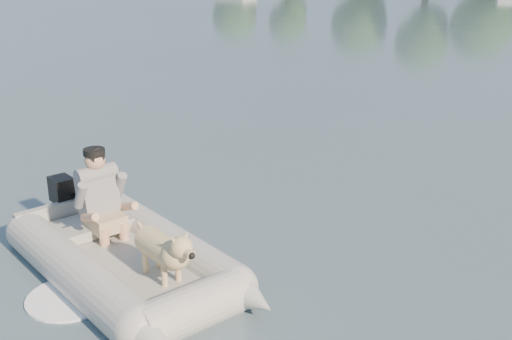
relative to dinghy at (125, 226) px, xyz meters
The scene contains 5 objects.
water 0.63m from the dinghy, 149.46° to the right, with size 160.00×160.00×0.00m, color slate.
dinghy is the anchor object (origin of this frame).
man 0.77m from the dinghy, 157.21° to the left, with size 0.77×0.66×1.14m, color slate, non-canonical shape.
dog 0.69m from the dinghy, 13.98° to the right, with size 0.99×0.35×0.66m, color tan, non-canonical shape.
outboard_motor 1.79m from the dinghy, 161.45° to the left, with size 0.44×0.31×0.83m, color black, non-canonical shape.
Camera 1 is at (4.88, -4.94, 3.78)m, focal length 45.00 mm.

